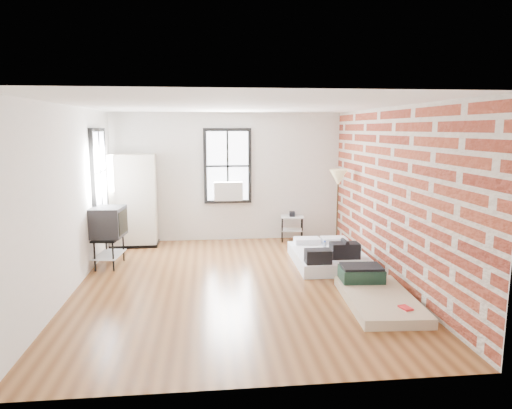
{
  "coord_description": "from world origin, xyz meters",
  "views": [
    {
      "loc": [
        -0.44,
        -7.0,
        2.45
      ],
      "look_at": [
        0.34,
        0.3,
        1.23
      ],
      "focal_mm": 32.0,
      "sensor_mm": 36.0,
      "label": 1
    }
  ],
  "objects": [
    {
      "name": "ground",
      "position": [
        0.0,
        0.0,
        0.0
      ],
      "size": [
        6.0,
        6.0,
        0.0
      ],
      "primitive_type": "plane",
      "color": "#593217",
      "rests_on": "ground"
    },
    {
      "name": "room_shell",
      "position": [
        0.23,
        0.36,
        1.74
      ],
      "size": [
        5.02,
        6.02,
        2.8
      ],
      "color": "silver",
      "rests_on": "ground"
    },
    {
      "name": "mattress_main",
      "position": [
        1.75,
        0.9,
        0.15
      ],
      "size": [
        1.27,
        1.72,
        0.55
      ],
      "rotation": [
        0.0,
        0.0,
        -0.01
      ],
      "color": "white",
      "rests_on": "ground"
    },
    {
      "name": "mattress_bare",
      "position": [
        1.94,
        -0.94,
        0.11
      ],
      "size": [
        1.02,
        1.79,
        0.37
      ],
      "rotation": [
        0.0,
        0.0,
        -0.06
      ],
      "color": "#BFAE8A",
      "rests_on": "ground"
    },
    {
      "name": "wardrobe",
      "position": [
        -2.0,
        2.65,
        0.96
      ],
      "size": [
        0.99,
        0.57,
        1.94
      ],
      "rotation": [
        0.0,
        0.0,
        0.01
      ],
      "color": "black",
      "rests_on": "ground"
    },
    {
      "name": "side_table",
      "position": [
        1.4,
        2.72,
        0.44
      ],
      "size": [
        0.54,
        0.46,
        0.65
      ],
      "rotation": [
        0.0,
        0.0,
        -0.14
      ],
      "color": "black",
      "rests_on": "ground"
    },
    {
      "name": "floor_lamp",
      "position": [
        2.15,
        1.81,
        1.41
      ],
      "size": [
        0.35,
        0.35,
        1.65
      ],
      "color": "#322110",
      "rests_on": "ground"
    },
    {
      "name": "tv_stand",
      "position": [
        -2.21,
        1.2,
        0.78
      ],
      "size": [
        0.6,
        0.8,
        1.08
      ],
      "rotation": [
        0.0,
        0.0,
        -0.1
      ],
      "color": "black",
      "rests_on": "ground"
    }
  ]
}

